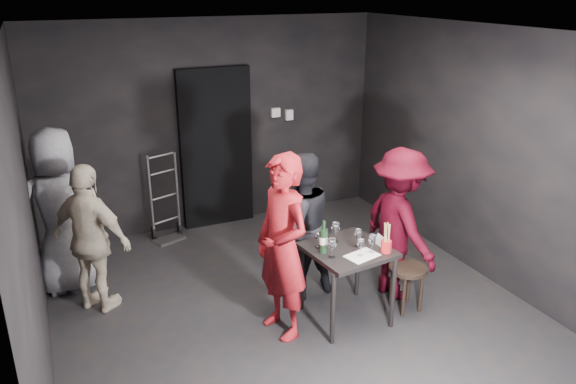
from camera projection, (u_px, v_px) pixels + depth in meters
name	position (u px, v px, depth m)	size (l,w,h in m)	color
floor	(294.00, 311.00, 5.61)	(4.50, 5.00, 0.02)	black
ceiling	(296.00, 32.00, 4.66)	(4.50, 5.00, 0.02)	silver
wall_back	(214.00, 125.00, 7.27)	(4.50, 0.04, 2.70)	black
wall_front	(491.00, 329.00, 3.01)	(4.50, 0.04, 2.70)	black
wall_left	(28.00, 226.00, 4.27)	(0.04, 5.00, 2.70)	black
wall_right	(485.00, 155.00, 6.00)	(0.04, 5.00, 2.70)	black
doorway	(216.00, 149.00, 7.33)	(0.95, 0.10, 2.10)	black
wallbox_upper	(275.00, 112.00, 7.52)	(0.12, 0.06, 0.12)	#B7B7B2
wallbox_lower	(289.00, 115.00, 7.62)	(0.10, 0.06, 0.14)	#B7B7B2
hand_truck	(167.00, 223.00, 7.15)	(0.37, 0.32, 1.12)	#B2B2B7
tasting_table	(347.00, 258.00, 5.30)	(0.72, 0.72, 0.75)	black
stool	(407.00, 275.00, 5.53)	(0.38, 0.38, 0.47)	black
server_red	(282.00, 233.00, 4.96)	(0.73, 0.48, 2.01)	#A8161F
woman_black	(300.00, 224.00, 5.69)	(0.77, 0.42, 1.58)	black
man_maroon	(400.00, 221.00, 5.64)	(1.09, 0.51, 1.69)	#36020E
bystander_cream	(92.00, 239.00, 5.41)	(0.90, 0.43, 1.54)	beige
bystander_grey	(59.00, 197.00, 5.71)	(1.01, 0.55, 2.07)	gray
tasting_mat	(362.00, 256.00, 5.12)	(0.30, 0.20, 0.00)	white
wine_glass_a	(332.00, 247.00, 5.05)	(0.08, 0.08, 0.20)	white
wine_glass_b	(318.00, 239.00, 5.25)	(0.07, 0.07, 0.18)	white
wine_glass_c	(335.00, 231.00, 5.35)	(0.08, 0.08, 0.22)	white
wine_glass_d	(361.00, 247.00, 5.09)	(0.07, 0.07, 0.19)	white
wine_glass_e	(372.00, 243.00, 5.15)	(0.07, 0.07, 0.19)	white
wine_glass_f	(358.00, 237.00, 5.27)	(0.07, 0.07, 0.19)	white
wine_bottle	(323.00, 240.00, 5.14)	(0.08, 0.08, 0.32)	black
breadstick_cup	(387.00, 238.00, 5.14)	(0.10, 0.10, 0.31)	red
reserved_card	(380.00, 240.00, 5.31)	(0.08, 0.12, 0.10)	white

